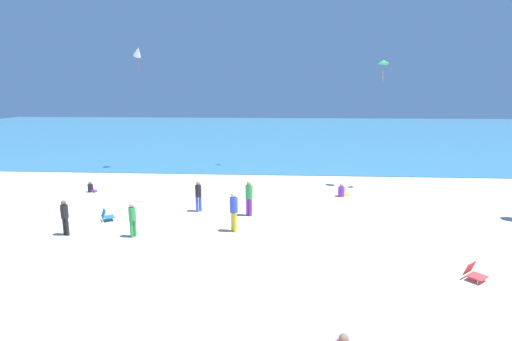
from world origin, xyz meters
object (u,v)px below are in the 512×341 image
person_0 (65,215)px  person_1 (198,194)px  beach_chair_far_right (474,272)px  person_2 (249,196)px  kite_green (384,62)px  beach_chair_near_camera (107,215)px  person_3 (342,191)px  person_7 (91,188)px  kite_white (138,52)px  person_4 (132,217)px  person_6 (234,209)px

person_0 → person_1: 6.15m
beach_chair_far_right → person_1: size_ratio=0.50×
person_2 → kite_green: size_ratio=1.37×
beach_chair_near_camera → person_2: person_2 is taller
beach_chair_near_camera → person_1: person_1 is taller
beach_chair_far_right → person_0: bearing=-141.8°
person_0 → person_2: 8.18m
person_3 → beach_chair_near_camera: bearing=172.8°
person_7 → kite_white: 11.17m
beach_chair_near_camera → person_4: (2.04, -1.95, 0.59)m
person_0 → person_4: size_ratio=1.03×
person_6 → person_7: 11.32m
beach_chair_near_camera → person_2: 6.80m
person_1 → kite_green: kite_green is taller
beach_chair_near_camera → person_4: 2.88m
person_4 → kite_green: (12.23, 9.64, 6.86)m
person_3 → kite_white: size_ratio=0.42×
person_2 → person_0: bearing=148.1°
person_2 → person_6: 2.29m
person_0 → person_3: person_0 is taller
beach_chair_far_right → person_1: bearing=-163.3°
person_7 → person_4: bearing=-44.5°
beach_chair_near_camera → person_6: (6.17, -1.00, 0.74)m
person_6 → kite_white: 17.67m
beach_chair_near_camera → kite_white: 15.16m
beach_chair_near_camera → person_2: (6.64, 1.24, 0.75)m
person_0 → kite_green: (15.16, 9.62, 6.83)m
person_2 → person_4: (-4.60, -3.19, -0.16)m
person_3 → person_7: 15.02m
beach_chair_near_camera → person_0: 2.21m
beach_chair_far_right → person_1: person_1 is taller
person_3 → person_6: (-5.55, -6.19, 0.72)m
person_1 → kite_white: size_ratio=0.83×
beach_chair_far_right → kite_white: bearing=-176.1°
person_3 → kite_white: bearing=122.5°
person_1 → kite_white: 14.69m
person_0 → person_4: bearing=112.3°
person_2 → kite_green: bearing=-14.5°
person_7 → person_2: bearing=-12.9°
person_4 → person_6: bearing=41.8°
person_6 → kite_white: kite_white is taller
beach_chair_far_right → person_2: 10.01m
beach_chair_near_camera → person_2: size_ratio=0.43×
person_7 → beach_chair_near_camera: bearing=-48.8°
person_1 → person_0: bearing=-90.8°
person_4 → person_7: bearing=155.8°
person_4 → person_0: bearing=-151.5°
person_7 → kite_green: bearing=16.8°
beach_chair_near_camera → person_1: (4.03, 1.75, 0.64)m
person_1 → person_4: bearing=-65.9°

